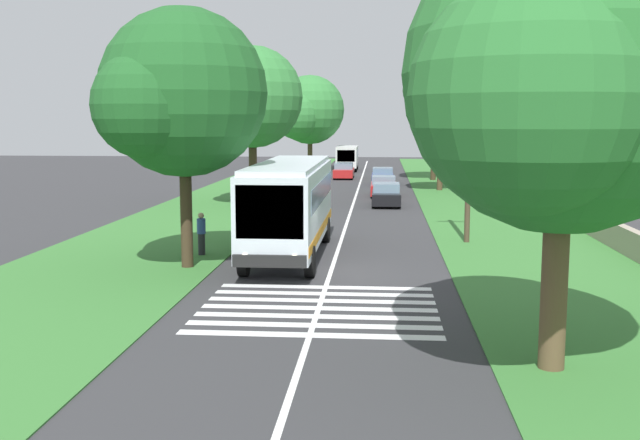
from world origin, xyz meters
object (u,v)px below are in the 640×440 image
at_px(trailing_car_1, 383,187).
at_px(roadside_tree_right_1, 439,121).
at_px(trailing_minibus_0, 347,156).
at_px(roadside_building, 637,140).
at_px(roadside_tree_left_1, 249,100).
at_px(coach_bus, 290,202).
at_px(trailing_car_0, 386,195).
at_px(roadside_tree_right_2, 552,84).
at_px(roadside_tree_left_2, 180,97).
at_px(pedestrian, 201,233).
at_px(roadside_tree_left_0, 308,112).
at_px(utility_pole, 469,137).
at_px(trailing_car_2, 383,177).
at_px(trailing_car_3, 344,171).
at_px(roadside_tree_right_0, 433,88).

xyz_separation_m(trailing_car_1, roadside_tree_right_1, (4.53, -4.11, 4.59)).
relative_size(trailing_minibus_0, roadside_building, 0.48).
distance_m(roadside_tree_left_1, roadside_building, 26.50).
bearing_deg(coach_bus, trailing_car_0, -12.44).
height_order(trailing_minibus_0, roadside_tree_left_1, roadside_tree_left_1).
height_order(roadside_tree_right_1, roadside_tree_right_2, roadside_tree_right_2).
distance_m(roadside_tree_left_2, pedestrian, 5.78).
bearing_deg(roadside_tree_left_2, roadside_tree_left_0, 0.50).
bearing_deg(coach_bus, trailing_minibus_0, -0.04).
height_order(roadside_tree_right_2, utility_pole, roadside_tree_right_2).
bearing_deg(trailing_car_1, trailing_car_2, 0.29).
xyz_separation_m(roadside_tree_left_1, roadside_tree_left_2, (-20.36, -1.13, -0.36)).
height_order(trailing_car_2, roadside_tree_left_2, roadside_tree_left_2).
bearing_deg(roadside_tree_left_2, roadside_tree_right_1, -20.63).
bearing_deg(trailing_car_0, trailing_car_1, 1.58).
height_order(coach_bus, trailing_minibus_0, coach_bus).
bearing_deg(roadside_tree_left_0, trailing_car_0, -165.62).
height_order(roadside_tree_left_1, roadside_tree_left_2, roadside_tree_left_1).
xyz_separation_m(trailing_car_3, utility_pole, (-34.95, -7.14, 3.96)).
relative_size(trailing_car_2, trailing_car_3, 1.00).
bearing_deg(trailing_car_0, roadside_tree_left_2, 159.64).
bearing_deg(trailing_minibus_0, roadside_tree_right_0, -145.71).
xyz_separation_m(trailing_car_0, pedestrian, (-17.87, 7.43, 0.24)).
bearing_deg(roadside_tree_right_0, roadside_tree_left_1, 147.00).
bearing_deg(roadside_tree_right_0, roadside_tree_left_0, 46.58).
bearing_deg(trailing_car_3, roadside_tree_left_0, 23.12).
height_order(trailing_car_2, roadside_tree_right_1, roadside_tree_right_1).
xyz_separation_m(roadside_tree_left_1, utility_pole, (-13.99, -12.08, -1.92)).
bearing_deg(roadside_tree_right_1, roadside_building, -107.48).
relative_size(roadside_tree_left_0, roadside_tree_right_1, 1.27).
distance_m(trailing_minibus_0, roadside_tree_left_1, 31.93).
relative_size(roadside_tree_left_1, roadside_tree_right_1, 1.28).
distance_m(trailing_car_1, roadside_tree_right_1, 7.65).
height_order(trailing_car_3, roadside_tree_right_0, roadside_tree_right_0).
bearing_deg(trailing_car_0, utility_pole, -166.08).
relative_size(trailing_car_1, utility_pole, 0.48).
relative_size(coach_bus, roadside_tree_right_0, 1.02).
relative_size(roadside_tree_left_0, roadside_tree_right_2, 1.02).
bearing_deg(roadside_tree_left_0, trailing_car_2, -154.58).
relative_size(trailing_car_1, trailing_minibus_0, 0.72).
bearing_deg(roadside_tree_right_2, trailing_car_0, 5.98).
height_order(trailing_car_3, trailing_minibus_0, trailing_minibus_0).
xyz_separation_m(trailing_car_0, trailing_car_2, (14.72, 0.20, 0.00)).
xyz_separation_m(roadside_tree_right_0, roadside_tree_right_2, (-50.19, 0.86, -1.91)).
height_order(roadside_tree_left_1, utility_pole, roadside_tree_left_1).
xyz_separation_m(roadside_tree_left_0, utility_pole, (-44.93, -11.40, -1.46)).
height_order(trailing_car_0, pedestrian, pedestrian).
xyz_separation_m(trailing_car_1, trailing_minibus_0, (25.62, 3.70, 0.88)).
xyz_separation_m(trailing_car_2, roadside_tree_right_1, (-4.52, -4.15, 4.59)).
xyz_separation_m(trailing_car_3, roadside_tree_right_2, (-51.59, -6.90, 5.46)).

